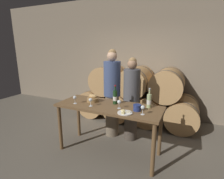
{
  "coord_description": "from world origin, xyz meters",
  "views": [
    {
      "loc": [
        1.24,
        -2.55,
        1.88
      ],
      "look_at": [
        0.0,
        0.14,
        1.14
      ],
      "focal_mm": 28.0,
      "sensor_mm": 36.0,
      "label": 1
    }
  ],
  "objects_px": {
    "blue_crock": "(137,107)",
    "bread_basket": "(93,99)",
    "wine_bottle_red": "(115,97)",
    "wine_glass_left": "(91,100)",
    "person_right": "(131,99)",
    "wine_glass_center": "(119,102)",
    "tasting_table": "(109,112)",
    "person_left": "(112,93)",
    "wine_bottle_white": "(149,101)",
    "wine_glass_right": "(143,108)",
    "cheese_plate": "(125,113)",
    "wine_glass_far_left": "(75,98)"
  },
  "relations": [
    {
      "from": "wine_bottle_white",
      "to": "cheese_plate",
      "type": "distance_m",
      "value": 0.5
    },
    {
      "from": "bread_basket",
      "to": "wine_glass_center",
      "type": "relative_size",
      "value": 1.48
    },
    {
      "from": "person_right",
      "to": "wine_glass_left",
      "type": "bearing_deg",
      "value": -120.3
    },
    {
      "from": "wine_glass_left",
      "to": "tasting_table",
      "type": "bearing_deg",
      "value": 31.78
    },
    {
      "from": "person_right",
      "to": "wine_bottle_red",
      "type": "relative_size",
      "value": 4.94
    },
    {
      "from": "wine_bottle_white",
      "to": "wine_glass_left",
      "type": "xyz_separation_m",
      "value": [
        -0.91,
        -0.34,
        -0.01
      ]
    },
    {
      "from": "tasting_table",
      "to": "wine_glass_far_left",
      "type": "relative_size",
      "value": 12.77
    },
    {
      "from": "bread_basket",
      "to": "wine_glass_center",
      "type": "height_order",
      "value": "wine_glass_center"
    },
    {
      "from": "tasting_table",
      "to": "cheese_plate",
      "type": "height_order",
      "value": "cheese_plate"
    },
    {
      "from": "person_left",
      "to": "wine_glass_left",
      "type": "bearing_deg",
      "value": -92.75
    },
    {
      "from": "blue_crock",
      "to": "bread_basket",
      "type": "height_order",
      "value": "bread_basket"
    },
    {
      "from": "wine_bottle_white",
      "to": "person_left",
      "type": "bearing_deg",
      "value": 153.1
    },
    {
      "from": "tasting_table",
      "to": "person_right",
      "type": "relative_size",
      "value": 1.08
    },
    {
      "from": "wine_bottle_white",
      "to": "bread_basket",
      "type": "xyz_separation_m",
      "value": [
        -1.0,
        -0.12,
        -0.06
      ]
    },
    {
      "from": "wine_bottle_red",
      "to": "person_right",
      "type": "bearing_deg",
      "value": 75.09
    },
    {
      "from": "person_right",
      "to": "wine_glass_right",
      "type": "xyz_separation_m",
      "value": [
        0.44,
        -0.78,
        0.14
      ]
    },
    {
      "from": "tasting_table",
      "to": "person_left",
      "type": "relative_size",
      "value": 0.99
    },
    {
      "from": "person_left",
      "to": "wine_glass_center",
      "type": "xyz_separation_m",
      "value": [
        0.44,
        -0.69,
        0.06
      ]
    },
    {
      "from": "tasting_table",
      "to": "wine_bottle_red",
      "type": "distance_m",
      "value": 0.28
    },
    {
      "from": "person_right",
      "to": "wine_glass_right",
      "type": "bearing_deg",
      "value": -60.96
    },
    {
      "from": "tasting_table",
      "to": "blue_crock",
      "type": "relative_size",
      "value": 13.79
    },
    {
      "from": "wine_glass_far_left",
      "to": "bread_basket",
      "type": "bearing_deg",
      "value": 43.84
    },
    {
      "from": "wine_glass_center",
      "to": "wine_bottle_white",
      "type": "bearing_deg",
      "value": 29.5
    },
    {
      "from": "person_left",
      "to": "wine_bottle_white",
      "type": "relative_size",
      "value": 5.56
    },
    {
      "from": "person_right",
      "to": "wine_glass_right",
      "type": "distance_m",
      "value": 0.91
    },
    {
      "from": "blue_crock",
      "to": "person_left",
      "type": "bearing_deg",
      "value": 137.9
    },
    {
      "from": "wine_bottle_red",
      "to": "wine_bottle_white",
      "type": "bearing_deg",
      "value": 5.76
    },
    {
      "from": "wine_bottle_white",
      "to": "tasting_table",
      "type": "bearing_deg",
      "value": -164.17
    },
    {
      "from": "tasting_table",
      "to": "wine_bottle_red",
      "type": "relative_size",
      "value": 5.34
    },
    {
      "from": "wine_glass_center",
      "to": "tasting_table",
      "type": "bearing_deg",
      "value": 164.67
    },
    {
      "from": "tasting_table",
      "to": "wine_glass_left",
      "type": "relative_size",
      "value": 12.77
    },
    {
      "from": "tasting_table",
      "to": "bread_basket",
      "type": "distance_m",
      "value": 0.4
    },
    {
      "from": "person_left",
      "to": "wine_bottle_white",
      "type": "xyz_separation_m",
      "value": [
        0.87,
        -0.44,
        0.07
      ]
    },
    {
      "from": "wine_glass_right",
      "to": "wine_bottle_red",
      "type": "bearing_deg",
      "value": 153.45
    },
    {
      "from": "blue_crock",
      "to": "bread_basket",
      "type": "relative_size",
      "value": 0.62
    },
    {
      "from": "bread_basket",
      "to": "wine_glass_center",
      "type": "distance_m",
      "value": 0.59
    },
    {
      "from": "blue_crock",
      "to": "wine_glass_center",
      "type": "height_order",
      "value": "wine_glass_center"
    },
    {
      "from": "person_left",
      "to": "blue_crock",
      "type": "xyz_separation_m",
      "value": [
        0.74,
        -0.67,
        0.01
      ]
    },
    {
      "from": "blue_crock",
      "to": "bread_basket",
      "type": "distance_m",
      "value": 0.88
    },
    {
      "from": "person_left",
      "to": "cheese_plate",
      "type": "relative_size",
      "value": 8.01
    },
    {
      "from": "person_left",
      "to": "wine_glass_right",
      "type": "bearing_deg",
      "value": -42.46
    },
    {
      "from": "person_left",
      "to": "wine_glass_left",
      "type": "height_order",
      "value": "person_left"
    },
    {
      "from": "wine_glass_center",
      "to": "wine_glass_far_left",
      "type": "bearing_deg",
      "value": -173.19
    },
    {
      "from": "wine_bottle_red",
      "to": "wine_glass_left",
      "type": "relative_size",
      "value": 2.39
    },
    {
      "from": "bread_basket",
      "to": "person_right",
      "type": "bearing_deg",
      "value": 45.3
    },
    {
      "from": "person_right",
      "to": "wine_bottle_white",
      "type": "bearing_deg",
      "value": -44.55
    },
    {
      "from": "tasting_table",
      "to": "wine_glass_center",
      "type": "bearing_deg",
      "value": -15.33
    },
    {
      "from": "bread_basket",
      "to": "wine_glass_far_left",
      "type": "bearing_deg",
      "value": -136.16
    },
    {
      "from": "blue_crock",
      "to": "cheese_plate",
      "type": "distance_m",
      "value": 0.23
    },
    {
      "from": "person_right",
      "to": "wine_glass_center",
      "type": "distance_m",
      "value": 0.7
    }
  ]
}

